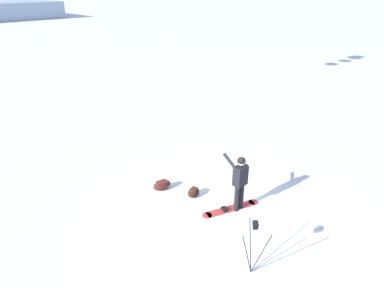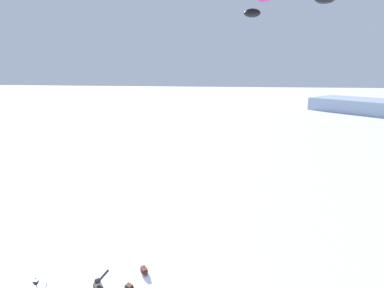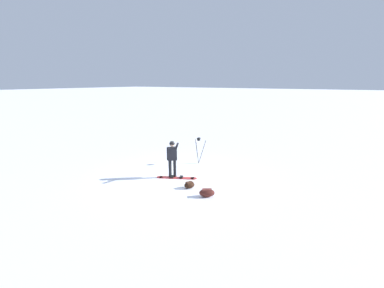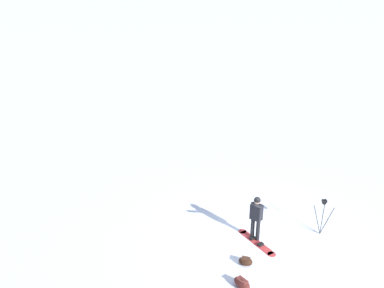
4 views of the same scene
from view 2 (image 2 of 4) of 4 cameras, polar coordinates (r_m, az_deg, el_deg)
gear_bag_large at (r=13.36m, az=-13.21°, el=-27.49°), size 0.50×0.56×0.27m
gear_bag_small at (r=13.98m, az=-10.16°, el=-24.89°), size 0.68×0.60×0.31m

